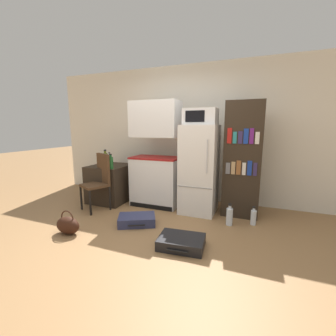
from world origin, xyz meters
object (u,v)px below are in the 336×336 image
object	(u,v)px
bottle_clear_short	(109,158)
water_bottle_middle	(229,216)
bottle_olive_oil	(105,159)
microwave	(201,117)
suitcase_small_flat	(181,242)
handbag	(68,225)
suitcase_large_flat	(137,220)
chair	(99,178)
kitchen_hutch	(156,159)
bottle_green_tall	(111,162)
water_bottle_front	(253,217)
side_table	(111,183)
refrigerator	(199,169)
bookshelf	(242,160)

from	to	relation	value
bottle_clear_short	water_bottle_middle	xyz separation A→B (m)	(2.55, -0.59, -0.67)
bottle_olive_oil	water_bottle_middle	world-z (taller)	bottle_olive_oil
microwave	suitcase_small_flat	bearing A→B (deg)	-85.47
handbag	water_bottle_middle	xyz separation A→B (m)	(2.04, 1.11, 0.02)
bottle_clear_short	suitcase_large_flat	bearing A→B (deg)	-40.99
bottle_olive_oil	chair	bearing A→B (deg)	-73.22
kitchen_hutch	microwave	bearing A→B (deg)	-3.31
kitchen_hutch	bottle_green_tall	xyz separation A→B (m)	(-0.69, -0.43, -0.05)
water_bottle_front	handbag	bearing A→B (deg)	-152.26
suitcase_large_flat	suitcase_small_flat	size ratio (longest dim) A/B	1.10
handbag	side_table	bearing A→B (deg)	101.86
kitchen_hutch	bottle_green_tall	bearing A→B (deg)	-148.25
side_table	water_bottle_front	world-z (taller)	side_table
side_table	water_bottle_middle	world-z (taller)	side_table
water_bottle_front	bottle_olive_oil	bearing A→B (deg)	179.04
refrigerator	bookshelf	distance (m)	0.71
bottle_olive_oil	handbag	distance (m)	1.52
side_table	bookshelf	bearing A→B (deg)	4.36
suitcase_small_flat	handbag	bearing A→B (deg)	-176.77
chair	side_table	bearing A→B (deg)	126.31
side_table	water_bottle_middle	size ratio (longest dim) A/B	2.29
chair	suitcase_small_flat	world-z (taller)	chair
suitcase_large_flat	bottle_green_tall	bearing A→B (deg)	120.24
kitchen_hutch	handbag	distance (m)	1.83
bottle_clear_short	water_bottle_middle	bearing A→B (deg)	-13.00
handbag	microwave	bearing A→B (deg)	45.46
microwave	suitcase_small_flat	size ratio (longest dim) A/B	0.90
refrigerator	microwave	world-z (taller)	microwave
bottle_clear_short	suitcase_small_flat	world-z (taller)	bottle_clear_short
suitcase_small_flat	water_bottle_middle	xyz separation A→B (m)	(0.47, 0.87, 0.08)
bookshelf	bottle_olive_oil	distance (m)	2.47
suitcase_large_flat	handbag	xyz separation A→B (m)	(-0.73, -0.62, 0.06)
kitchen_hutch	bottle_green_tall	distance (m)	0.81
bottle_clear_short	chair	distance (m)	0.82
bookshelf	bottle_green_tall	xyz separation A→B (m)	(-2.20, -0.49, -0.10)
refrigerator	water_bottle_middle	bearing A→B (deg)	-34.05
bookshelf	suitcase_small_flat	bearing A→B (deg)	-113.20
bottle_olive_oil	suitcase_small_flat	size ratio (longest dim) A/B	0.54
side_table	bottle_green_tall	world-z (taller)	bottle_green_tall
bottle_clear_short	kitchen_hutch	bearing A→B (deg)	-7.73
refrigerator	bottle_olive_oil	distance (m)	1.79
bottle_green_tall	bottle_olive_oil	bearing A→B (deg)	144.34
bottle_clear_short	water_bottle_front	world-z (taller)	bottle_clear_short
suitcase_small_flat	kitchen_hutch	bearing A→B (deg)	120.18
bottle_clear_short	water_bottle_middle	world-z (taller)	bottle_clear_short
side_table	bottle_green_tall	bearing A→B (deg)	-50.92
refrigerator	suitcase_small_flat	distance (m)	1.43
microwave	bookshelf	bearing A→B (deg)	9.15
refrigerator	side_table	bearing A→B (deg)	-177.47
bottle_olive_oil	suitcase_large_flat	bearing A→B (deg)	-33.16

